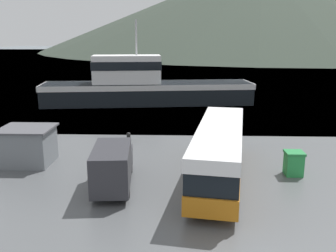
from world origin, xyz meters
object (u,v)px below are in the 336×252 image
(storage_bin, at_px, (294,163))
(dock_kiosk, at_px, (28,146))
(small_boat, at_px, (123,92))
(delivery_van, at_px, (113,165))
(fishing_boat, at_px, (143,86))
(tour_bus, at_px, (219,150))

(storage_bin, height_order, dock_kiosk, dock_kiosk)
(small_boat, bearing_deg, dock_kiosk, -17.54)
(delivery_van, relative_size, fishing_boat, 0.23)
(tour_bus, xyz_separation_m, dock_kiosk, (-12.24, 2.28, -0.56))
(tour_bus, relative_size, small_boat, 1.84)
(dock_kiosk, relative_size, small_boat, 0.51)
(tour_bus, bearing_deg, small_boat, 117.76)
(fishing_boat, height_order, dock_kiosk, fishing_boat)
(tour_bus, distance_m, fishing_boat, 25.32)
(fishing_boat, xyz_separation_m, small_boat, (-3.62, 7.06, -1.77))
(delivery_van, xyz_separation_m, fishing_boat, (-0.90, 25.74, 0.85))
(delivery_van, xyz_separation_m, dock_kiosk, (-6.26, 3.65, -0.06))
(storage_bin, bearing_deg, dock_kiosk, 174.99)
(tour_bus, distance_m, storage_bin, 4.76)
(delivery_van, height_order, storage_bin, delivery_van)
(delivery_van, distance_m, fishing_boat, 25.77)
(tour_bus, distance_m, small_boat, 33.17)
(delivery_van, height_order, dock_kiosk, delivery_van)
(fishing_boat, bearing_deg, tour_bus, 8.82)
(tour_bus, relative_size, dock_kiosk, 3.63)
(tour_bus, xyz_separation_m, fishing_boat, (-6.89, 24.37, 0.35))
(dock_kiosk, distance_m, small_boat, 29.21)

